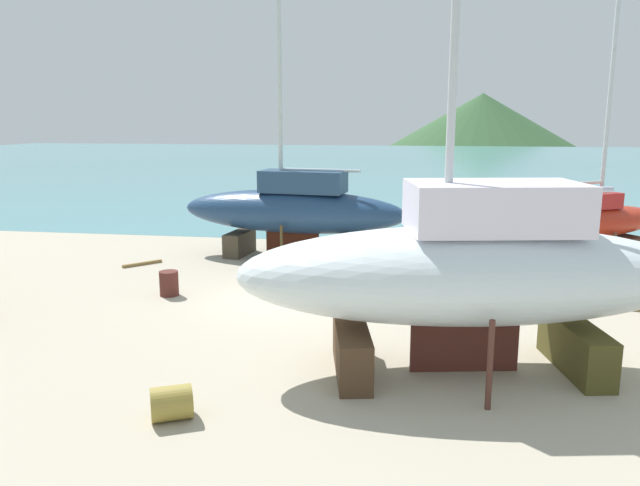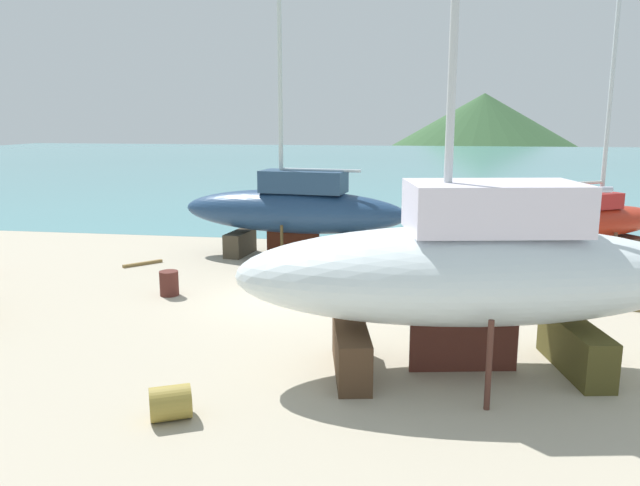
% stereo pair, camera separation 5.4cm
% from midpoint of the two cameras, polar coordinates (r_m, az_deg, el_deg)
% --- Properties ---
extents(ground_plane, '(44.46, 44.46, 0.00)m').
position_cam_midpoint_polar(ground_plane, '(18.20, -5.08, -6.54)').
color(ground_plane, '#B1A68F').
extents(sea_water, '(161.78, 100.60, 0.01)m').
position_cam_midpoint_polar(sea_water, '(78.50, 5.96, 7.28)').
color(sea_water, teal).
rests_on(sea_water, ground).
extents(headland_hill, '(86.42, 86.42, 24.74)m').
position_cam_midpoint_polar(headland_hill, '(185.04, 14.55, 9.34)').
color(headland_hill, '#335832').
rests_on(headland_hill, ground).
extents(sailboat_far_slipway, '(10.56, 5.22, 15.01)m').
position_cam_midpoint_polar(sailboat_far_slipway, '(13.93, 13.49, -2.50)').
color(sailboat_far_slipway, '#483120').
rests_on(sailboat_far_slipway, ground).
extents(sailboat_small_center, '(6.28, 4.87, 11.32)m').
position_cam_midpoint_polar(sailboat_small_center, '(24.01, 23.56, 1.56)').
color(sailboat_small_center, '#473325').
rests_on(sailboat_small_center, ground).
extents(sailboat_mid_port, '(9.47, 3.49, 14.87)m').
position_cam_midpoint_polar(sailboat_mid_port, '(24.91, -2.55, 3.08)').
color(sailboat_mid_port, '#433A2C').
rests_on(sailboat_mid_port, ground).
extents(barrel_rust_far, '(0.82, 0.82, 0.79)m').
position_cam_midpoint_polar(barrel_rust_far, '(20.50, -13.75, -3.61)').
color(barrel_rust_far, '#51251F').
rests_on(barrel_rust_far, ground).
extents(barrel_tipped_left, '(0.97, 0.92, 0.65)m').
position_cam_midpoint_polar(barrel_tipped_left, '(12.40, -13.59, -14.08)').
color(barrel_tipped_left, olive).
rests_on(barrel_tipped_left, ground).
extents(timber_short_skew, '(1.15, 1.27, 0.11)m').
position_cam_midpoint_polar(timber_short_skew, '(25.01, -16.04, -1.83)').
color(timber_short_skew, olive).
rests_on(timber_short_skew, ground).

